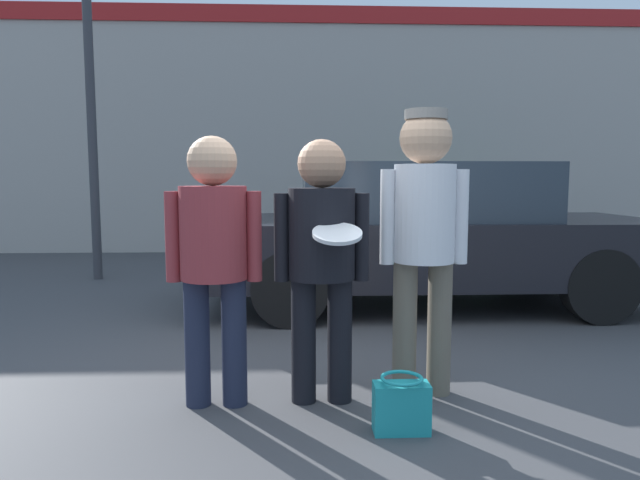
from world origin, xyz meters
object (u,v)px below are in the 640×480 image
(handbag, at_px, (401,405))
(person_right, at_px, (424,224))
(person_left, at_px, (214,247))
(person_middle_with_frisbee, at_px, (322,248))
(street_lamp, at_px, (100,0))
(parked_car_near, at_px, (424,234))
(shrub, at_px, (443,215))

(handbag, bearing_deg, person_right, 67.32)
(person_left, height_order, person_middle_with_frisbee, person_left)
(street_lamp, bearing_deg, person_middle_with_frisbee, -58.80)
(parked_car_near, height_order, handbag, parked_car_near)
(shrub, xyz_separation_m, handbag, (-1.99, -6.81, -0.58))
(person_left, distance_m, person_middle_with_frisbee, 0.64)
(parked_car_near, relative_size, handbag, 15.12)
(person_right, bearing_deg, person_middle_with_frisbee, -171.36)
(person_right, xyz_separation_m, parked_car_near, (0.59, 2.53, -0.31))
(shrub, height_order, handbag, shrub)
(street_lamp, distance_m, shrub, 6.16)
(person_right, relative_size, handbag, 5.72)
(person_left, relative_size, shrub, 1.10)
(person_left, relative_size, person_middle_with_frisbee, 1.01)
(person_right, bearing_deg, parked_car_near, 76.95)
(shrub, bearing_deg, parked_car_near, -107.48)
(person_middle_with_frisbee, distance_m, parked_car_near, 2.90)
(person_middle_with_frisbee, relative_size, shrub, 1.09)
(handbag, bearing_deg, person_middle_with_frisbee, 131.90)
(person_middle_with_frisbee, xyz_separation_m, street_lamp, (-2.67, 4.40, 2.71))
(shrub, relative_size, handbag, 4.72)
(shrub, bearing_deg, person_left, -115.43)
(person_left, height_order, street_lamp, street_lamp)
(person_right, relative_size, parked_car_near, 0.38)
(parked_car_near, relative_size, street_lamp, 0.78)
(person_middle_with_frisbee, distance_m, person_right, 0.66)
(person_left, xyz_separation_m, street_lamp, (-2.03, 4.43, 2.70))
(person_left, xyz_separation_m, person_middle_with_frisbee, (0.64, 0.02, -0.01))
(parked_car_near, height_order, street_lamp, street_lamp)
(person_right, xyz_separation_m, shrub, (1.76, 6.26, -0.35))
(person_middle_with_frisbee, xyz_separation_m, shrub, (2.40, 6.36, -0.22))
(person_middle_with_frisbee, bearing_deg, shrub, 69.34)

